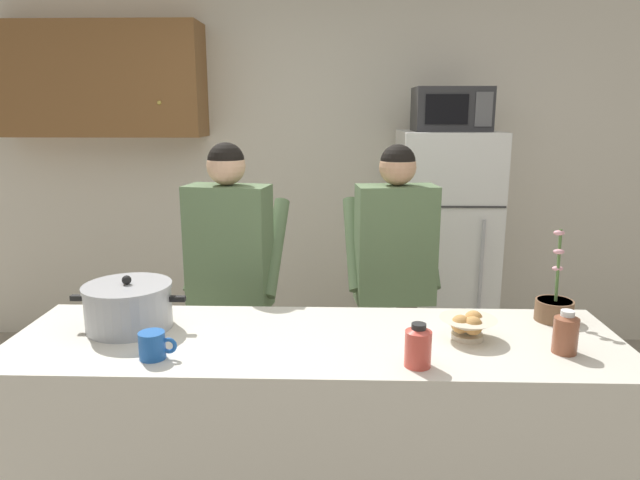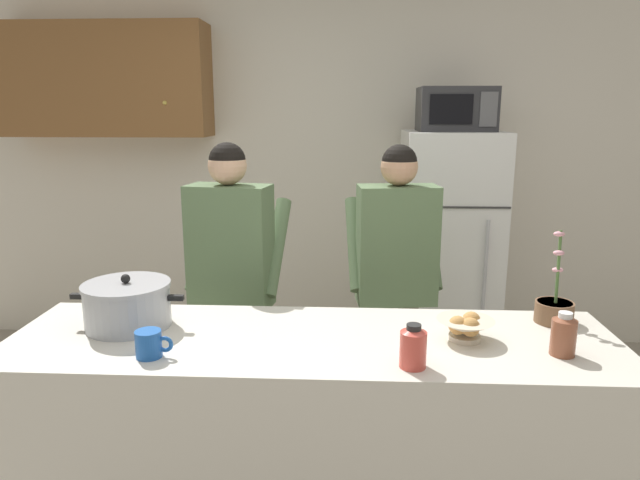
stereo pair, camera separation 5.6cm
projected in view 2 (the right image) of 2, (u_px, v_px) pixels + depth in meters
name	position (u px, v px, depth m)	size (l,w,h in m)	color
back_wall_unit	(295.00, 157.00, 4.24)	(6.00, 0.48, 2.60)	silver
kitchen_island	(313.00, 447.00, 2.24)	(2.29, 0.68, 0.92)	silver
refrigerator	(448.00, 251.00, 3.92)	(0.64, 0.68, 1.62)	white
microwave	(456.00, 109.00, 3.69)	(0.48, 0.37, 0.28)	#2D2D30
person_near_pot	(232.00, 264.00, 2.88)	(0.54, 0.47, 1.60)	black
person_by_sink	(396.00, 262.00, 2.95)	(0.52, 0.45, 1.59)	#726656
cooking_pot	(128.00, 304.00, 2.24)	(0.45, 0.34, 0.21)	#ADAFB5
coffee_mug	(150.00, 344.00, 1.96)	(0.13, 0.09, 0.10)	#1E59B2
bread_bowl	(465.00, 327.00, 2.11)	(0.21, 0.21, 0.10)	beige
bottle_near_edge	(564.00, 334.00, 1.97)	(0.09, 0.09, 0.16)	brown
bottle_mid_counter	(413.00, 346.00, 1.88)	(0.09, 0.09, 0.15)	#D84C3F
potted_orchid	(554.00, 308.00, 2.28)	(0.15, 0.15, 0.38)	brown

